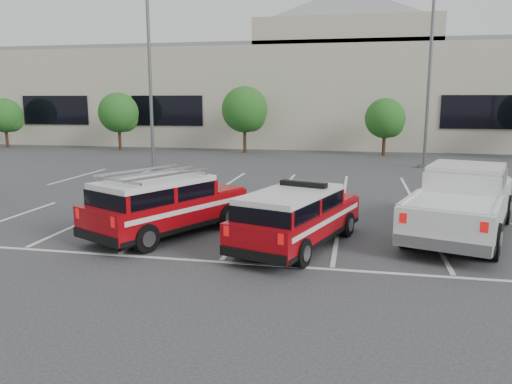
% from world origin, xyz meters
% --- Properties ---
extents(ground, '(120.00, 120.00, 0.00)m').
position_xyz_m(ground, '(0.00, 0.00, 0.00)').
color(ground, '#2E2E30').
rests_on(ground, ground).
extents(stall_markings, '(23.00, 15.00, 0.01)m').
position_xyz_m(stall_markings, '(0.00, 4.50, 0.01)').
color(stall_markings, silver).
rests_on(stall_markings, ground).
extents(convention_building, '(60.00, 16.99, 13.20)m').
position_xyz_m(convention_building, '(0.18, 31.86, 4.72)').
color(convention_building, '#BBB29E').
rests_on(convention_building, ground).
extents(tree_far_left, '(2.77, 2.77, 3.99)m').
position_xyz_m(tree_far_left, '(-24.91, 22.05, 2.50)').
color(tree_far_left, '#3F2B19').
rests_on(tree_far_left, ground).
extents(tree_left, '(3.07, 3.07, 4.42)m').
position_xyz_m(tree_left, '(-14.91, 22.05, 2.77)').
color(tree_left, '#3F2B19').
rests_on(tree_left, ground).
extents(tree_mid_left, '(3.37, 3.37, 4.85)m').
position_xyz_m(tree_mid_left, '(-4.91, 22.05, 3.04)').
color(tree_mid_left, '#3F2B19').
rests_on(tree_mid_left, ground).
extents(tree_mid_right, '(2.77, 2.77, 3.99)m').
position_xyz_m(tree_mid_right, '(5.09, 22.05, 2.50)').
color(tree_mid_right, '#3F2B19').
rests_on(tree_mid_right, ground).
extents(light_pole_left, '(0.90, 0.60, 10.24)m').
position_xyz_m(light_pole_left, '(-8.00, 12.00, 5.19)').
color(light_pole_left, '#59595E').
rests_on(light_pole_left, ground).
extents(light_pole_mid, '(0.90, 0.60, 10.24)m').
position_xyz_m(light_pole_mid, '(7.00, 16.00, 5.19)').
color(light_pole_mid, '#59595E').
rests_on(light_pole_mid, ground).
extents(fire_chief_suv, '(3.20, 5.19, 1.72)m').
position_xyz_m(fire_chief_suv, '(1.66, -1.18, 0.70)').
color(fire_chief_suv, maroon).
rests_on(fire_chief_suv, ground).
extents(white_pickup, '(4.17, 6.89, 2.00)m').
position_xyz_m(white_pickup, '(6.21, 1.01, 0.80)').
color(white_pickup, silver).
rests_on(white_pickup, ground).
extents(ladder_suv, '(3.92, 5.21, 1.92)m').
position_xyz_m(ladder_suv, '(-2.21, -0.77, 0.77)').
color(ladder_suv, maroon).
rests_on(ladder_suv, ground).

